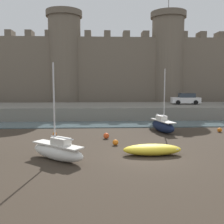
% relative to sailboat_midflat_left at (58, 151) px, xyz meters
% --- Properties ---
extents(ground_plane, '(160.00, 160.00, 0.00)m').
position_rel_sailboat_midflat_left_xyz_m(ground_plane, '(5.63, 0.53, -0.62)').
color(ground_plane, '#382D23').
extents(water_channel, '(80.00, 4.50, 0.10)m').
position_rel_sailboat_midflat_left_xyz_m(water_channel, '(5.63, 13.86, -0.57)').
color(water_channel, slate).
rests_on(water_channel, ground).
extents(quay_road, '(66.65, 10.00, 1.74)m').
position_rel_sailboat_midflat_left_xyz_m(quay_road, '(5.63, 21.11, 0.25)').
color(quay_road, slate).
rests_on(quay_road, ground).
extents(castle, '(60.87, 6.22, 20.17)m').
position_rel_sailboat_midflat_left_xyz_m(castle, '(5.63, 30.82, 7.01)').
color(castle, '#706354').
rests_on(castle, ground).
extents(sailboat_midflat_left, '(4.02, 3.50, 6.13)m').
position_rel_sailboat_midflat_left_xyz_m(sailboat_midflat_left, '(0.00, 0.00, 0.00)').
color(sailboat_midflat_left, silver).
rests_on(sailboat_midflat_left, ground).
extents(sailboat_foreground_left, '(2.09, 4.31, 6.23)m').
position_rel_sailboat_midflat_left_xyz_m(sailboat_foreground_left, '(8.87, 9.09, 0.07)').
color(sailboat_foreground_left, '#141E3D').
rests_on(sailboat_foreground_left, ground).
extents(rowboat_foreground_centre, '(3.96, 1.39, 0.76)m').
position_rel_sailboat_midflat_left_xyz_m(rowboat_foreground_centre, '(6.20, 0.90, -0.23)').
color(rowboat_foreground_centre, yellow).
rests_on(rowboat_foreground_centre, ground).
extents(mooring_buoy_near_channel, '(0.46, 0.46, 0.46)m').
position_rel_sailboat_midflat_left_xyz_m(mooring_buoy_near_channel, '(3.87, 3.80, -0.40)').
color(mooring_buoy_near_channel, orange).
rests_on(mooring_buoy_near_channel, ground).
extents(mooring_buoy_mid_mud, '(0.45, 0.45, 0.45)m').
position_rel_sailboat_midflat_left_xyz_m(mooring_buoy_mid_mud, '(14.51, 8.79, -0.40)').
color(mooring_buoy_mid_mud, orange).
rests_on(mooring_buoy_mid_mud, ground).
extents(mooring_buoy_off_centre, '(0.36, 0.36, 0.36)m').
position_rel_sailboat_midflat_left_xyz_m(mooring_buoy_off_centre, '(-1.53, 7.69, -0.44)').
color(mooring_buoy_off_centre, orange).
rests_on(mooring_buoy_off_centre, ground).
extents(mooring_buoy_near_shore, '(0.51, 0.51, 0.51)m').
position_rel_sailboat_midflat_left_xyz_m(mooring_buoy_near_shore, '(3.21, 6.28, -0.37)').
color(mooring_buoy_near_shore, '#E04C1E').
rests_on(mooring_buoy_near_shore, ground).
extents(car_quay_centre_east, '(4.21, 2.10, 1.62)m').
position_rel_sailboat_midflat_left_xyz_m(car_quay_centre_east, '(15.25, 21.57, 1.89)').
color(car_quay_centre_east, silver).
rests_on(car_quay_centre_east, quay_road).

